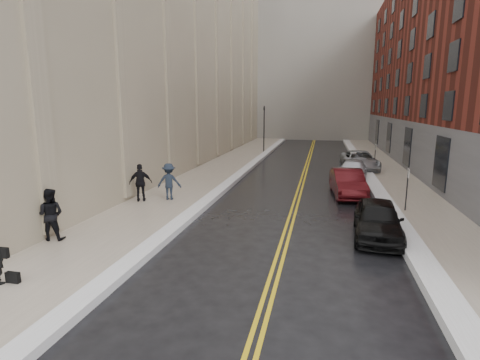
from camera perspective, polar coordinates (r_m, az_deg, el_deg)
The scene contains 18 objects.
ground at distance 12.84m, azimuth -5.98°, elevation -12.71°, with size 160.00×160.00×0.00m, color black.
sidewalk_left at distance 28.82m, azimuth -4.45°, elevation 0.94°, with size 4.00×64.00×0.15m, color gray.
sidewalk_right at distance 28.08m, azimuth 22.94°, elevation -0.19°, with size 3.00×64.00×0.15m, color gray.
lane_stripe_a at distance 27.64m, azimuth 9.33°, elevation 0.24°, with size 0.12×64.00×0.01m, color gold.
lane_stripe_b at distance 27.63m, azimuth 9.83°, elevation 0.22°, with size 0.12×64.00×0.01m, color gold.
snow_ridge_left at distance 28.23m, azimuth 0.02°, elevation 0.88°, with size 0.70×60.80×0.26m, color white.
snow_ridge_right at distance 27.78m, azimuth 19.20°, elevation 0.12°, with size 0.85×60.80×0.30m, color white.
tower_far_right at distance 79.58m, azimuth 21.28°, elevation 22.69°, with size 22.00×18.00×44.00m, color slate.
traffic_signal at distance 41.66m, azimuth 3.68°, elevation 8.29°, with size 0.18×0.15×5.20m.
parking_sign_near at distance 19.92m, azimuth 24.12°, elevation -0.89°, with size 0.06×0.35×2.23m.
parking_sign_far at distance 31.62m, azimuth 19.89°, elevation 3.57°, with size 0.06×0.35×2.23m.
car_black at distance 15.95m, azimuth 20.23°, elevation -5.64°, with size 1.80×4.47×1.52m, color black.
car_maroon at distance 22.79m, azimuth 16.08°, elevation -0.41°, with size 1.65×4.72×1.56m, color #450C10.
car_silver_near at distance 27.63m, azimuth 16.79°, elevation 1.35°, with size 1.94×4.78×1.39m, color #B7B9C0.
car_silver_far at distance 32.25m, azimuth 17.74°, elevation 2.82°, with size 2.62×5.67×1.58m, color #A9ADB2.
pedestrian_a at distance 15.99m, azimuth -26.91°, elevation -4.69°, with size 0.97×0.76×2.00m, color black.
pedestrian_b at distance 20.75m, azimuth -10.75°, elevation -0.23°, with size 1.29×0.74×2.00m, color #1B2431.
pedestrian_c at distance 20.71m, azimuth -14.89°, elevation -0.40°, with size 1.19×0.49×2.03m, color black.
Camera 1 is at (3.80, -11.12, 5.20)m, focal length 28.00 mm.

